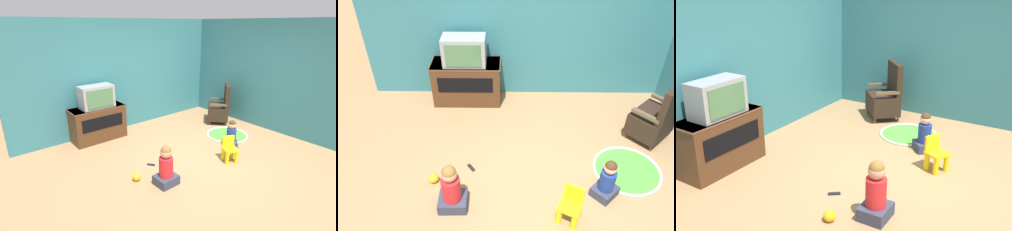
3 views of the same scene
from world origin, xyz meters
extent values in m
plane|color=#9E754C|center=(0.00, 0.00, 0.00)|extent=(30.00, 30.00, 0.00)
cube|color=teal|center=(-0.29, 2.36, 1.31)|extent=(5.41, 0.12, 2.62)
cube|color=teal|center=(2.35, -0.29, 1.31)|extent=(0.12, 5.42, 2.62)
cube|color=#4C2D19|center=(-1.22, 2.03, 0.38)|extent=(1.17, 0.51, 0.76)
cube|color=brown|center=(-1.22, 2.03, 0.75)|extent=(1.19, 0.52, 0.02)
cube|color=black|center=(-1.22, 1.77, 0.47)|extent=(0.94, 0.01, 0.28)
cube|color=#939399|center=(-1.22, 2.00, 1.01)|extent=(0.71, 0.38, 0.49)
cube|color=#47754C|center=(-1.22, 1.80, 1.01)|extent=(0.58, 0.02, 0.38)
cylinder|color=brown|center=(1.78, 1.39, 0.05)|extent=(0.04, 0.04, 0.10)
cylinder|color=brown|center=(1.38, 1.02, 0.05)|extent=(0.04, 0.04, 0.10)
cylinder|color=brown|center=(2.07, 1.07, 0.05)|extent=(0.04, 0.04, 0.10)
cylinder|color=brown|center=(1.67, 0.71, 0.05)|extent=(0.04, 0.04, 0.10)
cube|color=black|center=(1.72, 1.05, 0.28)|extent=(0.81, 0.80, 0.36)
cube|color=black|center=(1.87, 0.89, 0.74)|extent=(0.52, 0.49, 0.57)
cube|color=brown|center=(1.93, 1.24, 0.56)|extent=(0.34, 0.36, 0.05)
cube|color=brown|center=(1.51, 0.86, 0.56)|extent=(0.34, 0.36, 0.05)
cylinder|color=yellow|center=(0.13, -0.55, 0.13)|extent=(0.07, 0.07, 0.27)
cylinder|color=yellow|center=(0.30, -0.64, 0.13)|extent=(0.07, 0.07, 0.27)
cylinder|color=yellow|center=(0.21, -0.39, 0.13)|extent=(0.07, 0.07, 0.27)
cylinder|color=yellow|center=(0.38, -0.48, 0.13)|extent=(0.07, 0.07, 0.27)
cube|color=yellow|center=(0.26, -0.52, 0.25)|extent=(0.35, 0.34, 0.04)
cube|color=yellow|center=(0.31, -0.42, 0.37)|extent=(0.23, 0.14, 0.21)
cylinder|color=green|center=(1.20, 0.30, 0.01)|extent=(0.95, 0.95, 0.01)
torus|color=silver|center=(1.20, 0.30, 0.01)|extent=(0.95, 0.95, 0.04)
cube|color=#33384C|center=(-1.17, -0.33, 0.08)|extent=(0.36, 0.32, 0.15)
cylinder|color=red|center=(-1.17, -0.33, 0.32)|extent=(0.23, 0.23, 0.33)
sphere|color=tan|center=(-1.17, -0.33, 0.57)|extent=(0.19, 0.19, 0.19)
sphere|color=olive|center=(-1.17, -0.33, 0.61)|extent=(0.17, 0.17, 0.17)
cube|color=#33384C|center=(0.78, -0.13, 0.07)|extent=(0.41, 0.40, 0.13)
cylinder|color=navy|center=(0.78, -0.13, 0.28)|extent=(0.20, 0.20, 0.29)
sphere|color=#D8AD8C|center=(0.78, -0.13, 0.50)|extent=(0.16, 0.16, 0.16)
sphere|color=#472D19|center=(0.78, -0.13, 0.52)|extent=(0.15, 0.15, 0.15)
sphere|color=yellow|center=(-1.49, 0.06, 0.07)|extent=(0.14, 0.14, 0.14)
cube|color=black|center=(-1.01, 0.31, 0.01)|extent=(0.13, 0.15, 0.02)
camera|label=1|loc=(-3.50, -3.22, 2.51)|focal=28.00mm
camera|label=2|loc=(-0.47, -2.93, 3.44)|focal=35.00mm
camera|label=3|loc=(-4.47, -2.00, 2.54)|focal=42.00mm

